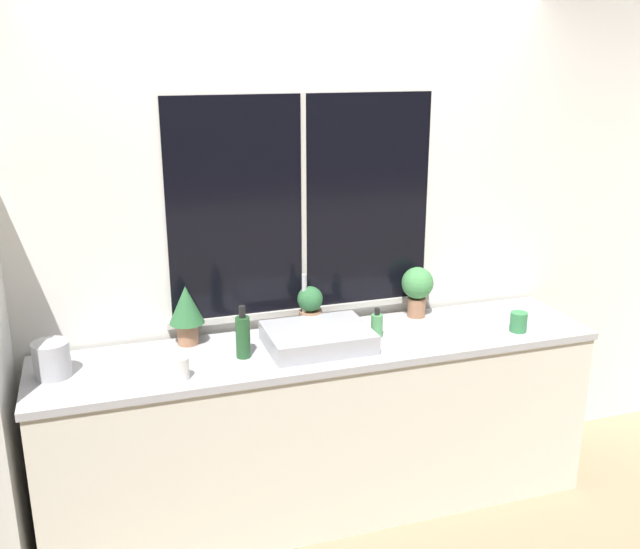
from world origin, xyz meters
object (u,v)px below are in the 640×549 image
at_px(mug_white, 180,368).
at_px(potted_plant_left, 186,310).
at_px(kettle, 52,358).
at_px(soap_bottle, 377,325).
at_px(mug_green, 519,322).
at_px(potted_plant_right, 417,287).
at_px(sink, 318,337).
at_px(potted_plant_center, 310,307).
at_px(bottle_tall, 243,336).

bearing_deg(mug_white, potted_plant_left, 77.47).
bearing_deg(kettle, soap_bottle, -0.62).
height_order(soap_bottle, mug_green, soap_bottle).
bearing_deg(kettle, potted_plant_right, 5.76).
distance_m(sink, mug_white, 0.68).
distance_m(potted_plant_center, kettle, 1.23).
bearing_deg(potted_plant_right, potted_plant_left, 180.00).
height_order(potted_plant_left, potted_plant_right, potted_plant_left).
height_order(potted_plant_left, soap_bottle, potted_plant_left).
height_order(sink, kettle, sink).
relative_size(potted_plant_right, soap_bottle, 1.82).
height_order(potted_plant_left, mug_white, potted_plant_left).
relative_size(soap_bottle, mug_green, 1.48).
bearing_deg(kettle, potted_plant_left, 16.77).
bearing_deg(bottle_tall, potted_plant_right, 13.50).
relative_size(potted_plant_center, bottle_tall, 0.91).
bearing_deg(mug_white, potted_plant_center, 28.66).
bearing_deg(mug_green, potted_plant_left, 167.60).
distance_m(mug_white, kettle, 0.55).
xyz_separation_m(sink, bottle_tall, (-0.36, -0.02, 0.06)).
relative_size(mug_green, kettle, 0.57).
height_order(potted_plant_right, mug_white, potted_plant_right).
relative_size(potted_plant_center, potted_plant_right, 0.84).
distance_m(potted_plant_center, mug_green, 1.04).
distance_m(soap_bottle, bottle_tall, 0.67).
relative_size(soap_bottle, bottle_tall, 0.59).
height_order(sink, potted_plant_right, sink).
bearing_deg(potted_plant_left, kettle, -163.23).
height_order(soap_bottle, bottle_tall, bottle_tall).
bearing_deg(potted_plant_right, soap_bottle, -147.22).
height_order(sink, potted_plant_center, sink).
height_order(potted_plant_left, mug_green, potted_plant_left).
relative_size(mug_white, kettle, 0.58).
bearing_deg(potted_plant_left, potted_plant_right, 0.00).
bearing_deg(potted_plant_center, sink, -98.39).
bearing_deg(potted_plant_right, potted_plant_center, 180.00).
distance_m(potted_plant_center, potted_plant_right, 0.59).
bearing_deg(soap_bottle, potted_plant_right, 32.78).
relative_size(potted_plant_right, mug_white, 2.65).
xyz_separation_m(potted_plant_right, soap_bottle, (-0.31, -0.20, -0.10)).
relative_size(soap_bottle, mug_white, 1.45).
bearing_deg(bottle_tall, sink, 2.39).
bearing_deg(potted_plant_center, soap_bottle, -35.41).
height_order(potted_plant_center, potted_plant_right, potted_plant_right).
distance_m(sink, mug_green, 1.02).
bearing_deg(sink, soap_bottle, 4.08).
relative_size(sink, kettle, 2.78).
relative_size(soap_bottle, kettle, 0.84).
height_order(sink, soap_bottle, sink).
bearing_deg(potted_plant_center, potted_plant_right, 0.00).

